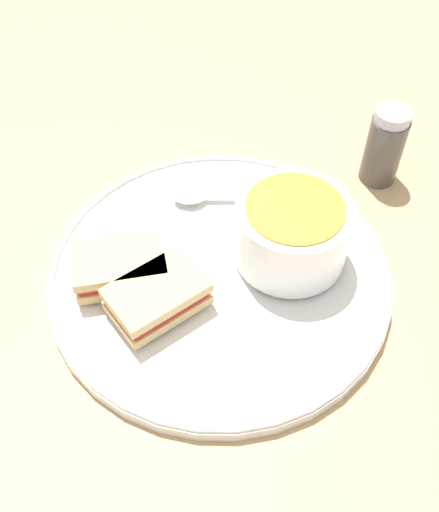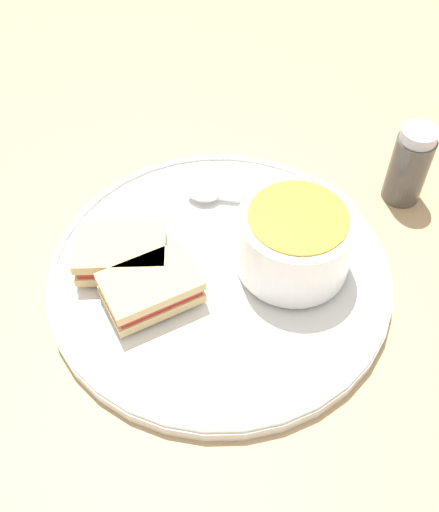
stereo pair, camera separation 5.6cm
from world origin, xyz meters
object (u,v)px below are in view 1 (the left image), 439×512
(salt_shaker, at_px, (385,146))
(sandwich_half_near, at_px, (120,266))
(spoon, at_px, (196,197))
(soup_bowl, at_px, (292,231))
(sandwich_half_far, at_px, (157,296))

(salt_shaker, bearing_deg, sandwich_half_near, -31.53)
(spoon, bearing_deg, salt_shaker, -165.06)
(salt_shaker, bearing_deg, soup_bowl, -11.79)
(soup_bowl, relative_size, salt_shaker, 1.18)
(sandwich_half_far, bearing_deg, sandwich_half_near, -104.24)
(sandwich_half_far, bearing_deg, soup_bowl, 145.00)
(soup_bowl, bearing_deg, salt_shaker, 168.21)
(soup_bowl, relative_size, sandwich_half_near, 1.06)
(spoon, bearing_deg, soup_bowl, 141.24)
(spoon, bearing_deg, sandwich_half_far, 77.44)
(sandwich_half_near, distance_m, sandwich_half_far, 0.05)
(sandwich_half_near, height_order, sandwich_half_far, same)
(sandwich_half_near, bearing_deg, spoon, 174.81)
(spoon, distance_m, sandwich_half_far, 0.14)
(sandwich_half_near, xyz_separation_m, sandwich_half_far, (0.01, 0.05, 0.00))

